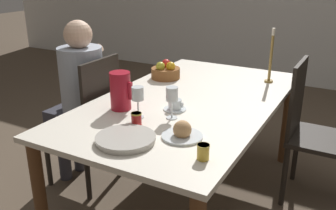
{
  "coord_description": "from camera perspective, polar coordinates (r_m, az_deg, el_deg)",
  "views": [
    {
      "loc": [
        0.96,
        -2.01,
        1.54
      ],
      "look_at": [
        0.0,
        -0.28,
        0.79
      ],
      "focal_mm": 40.0,
      "sensor_mm": 36.0,
      "label": 1
    }
  ],
  "objects": [
    {
      "name": "ground_plane",
      "position": [
        2.7,
        2.91,
        -13.96
      ],
      "size": [
        20.0,
        20.0,
        0.0
      ],
      "primitive_type": "plane",
      "color": "brown"
    },
    {
      "name": "dining_table",
      "position": [
        2.4,
        3.19,
        -1.03
      ],
      "size": [
        1.04,
        1.84,
        0.74
      ],
      "color": "silver",
      "rests_on": "ground_plane"
    },
    {
      "name": "chair_person_side",
      "position": [
        2.7,
        -11.85,
        -2.18
      ],
      "size": [
        0.42,
        0.42,
        0.96
      ],
      "rotation": [
        0.0,
        0.0,
        1.57
      ],
      "color": "black",
      "rests_on": "ground_plane"
    },
    {
      "name": "chair_opposite",
      "position": [
        2.66,
        21.1,
        -3.52
      ],
      "size": [
        0.42,
        0.42,
        0.96
      ],
      "rotation": [
        0.0,
        0.0,
        -1.57
      ],
      "color": "black",
      "rests_on": "ground_plane"
    },
    {
      "name": "person_seated",
      "position": [
        2.7,
        -13.38,
        2.33
      ],
      "size": [
        0.39,
        0.41,
        1.2
      ],
      "rotation": [
        0.0,
        0.0,
        1.57
      ],
      "color": "#33333D",
      "rests_on": "ground_plane"
    },
    {
      "name": "red_pitcher",
      "position": [
        2.18,
        -7.27,
        2.2
      ],
      "size": [
        0.15,
        0.12,
        0.22
      ],
      "color": "#A31423",
      "rests_on": "dining_table"
    },
    {
      "name": "wine_glass_water",
      "position": [
        2.02,
        0.61,
        1.46
      ],
      "size": [
        0.07,
        0.07,
        0.18
      ],
      "color": "white",
      "rests_on": "dining_table"
    },
    {
      "name": "wine_glass_juice",
      "position": [
        2.04,
        -4.63,
        1.47
      ],
      "size": [
        0.07,
        0.07,
        0.18
      ],
      "color": "white",
      "rests_on": "dining_table"
    },
    {
      "name": "teacup_near_person",
      "position": [
        2.18,
        1.07,
        -0.07
      ],
      "size": [
        0.13,
        0.13,
        0.06
      ],
      "color": "silver",
      "rests_on": "dining_table"
    },
    {
      "name": "serving_tray",
      "position": [
        1.81,
        -6.55,
        -5.14
      ],
      "size": [
        0.29,
        0.29,
        0.03
      ],
      "color": "#B7B2A8",
      "rests_on": "dining_table"
    },
    {
      "name": "bread_plate",
      "position": [
        1.83,
        2.18,
        -4.16
      ],
      "size": [
        0.2,
        0.2,
        0.09
      ],
      "color": "silver",
      "rests_on": "dining_table"
    },
    {
      "name": "jam_jar_amber",
      "position": [
        1.64,
        5.38,
        -7.03
      ],
      "size": [
        0.06,
        0.06,
        0.07
      ],
      "color": "gold",
      "rests_on": "dining_table"
    },
    {
      "name": "jam_jar_red",
      "position": [
        1.97,
        -4.83,
        -2.07
      ],
      "size": [
        0.06,
        0.06,
        0.07
      ],
      "color": "#A81E1E",
      "rests_on": "dining_table"
    },
    {
      "name": "fruit_bowl",
      "position": [
        2.78,
        -0.36,
        5.12
      ],
      "size": [
        0.21,
        0.21,
        0.13
      ],
      "color": "brown",
      "rests_on": "dining_table"
    },
    {
      "name": "candlestick_tall",
      "position": [
        2.76,
        15.37,
        6.5
      ],
      "size": [
        0.06,
        0.06,
        0.39
      ],
      "color": "olive",
      "rests_on": "dining_table"
    }
  ]
}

